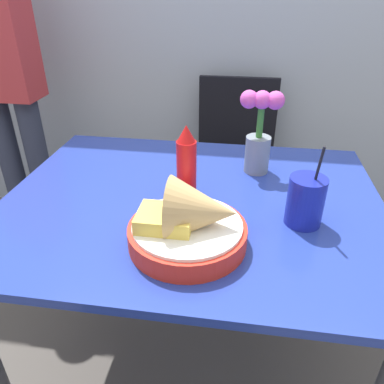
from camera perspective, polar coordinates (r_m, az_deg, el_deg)
ground_plane at (r=1.62m, az=-0.06°, el=-24.84°), size 12.00×12.00×0.00m
dining_table at (r=1.15m, az=-0.08°, el=-5.56°), size 1.10×0.86×0.76m
chair_far_window at (r=1.97m, az=6.53°, el=6.10°), size 0.40×0.40×0.90m
food_basket at (r=0.88m, az=0.04°, el=-4.82°), size 0.28×0.28×0.18m
ketchup_bottle at (r=1.05m, az=-0.85°, el=4.25°), size 0.06×0.06×0.22m
drink_cup at (r=1.00m, az=16.87°, el=-1.53°), size 0.09×0.09×0.23m
flower_vase at (r=1.22m, az=10.20°, el=8.87°), size 0.13×0.08×0.27m
person_standing at (r=2.02m, az=-27.17°, el=17.05°), size 0.32×0.19×1.69m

